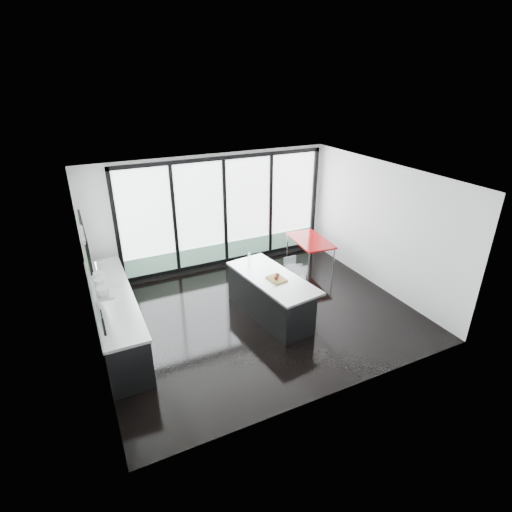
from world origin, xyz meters
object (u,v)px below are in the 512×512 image
island (269,296)px  bar_stool_near (296,291)px  red_table (309,253)px  bar_stool_far (292,279)px

island → bar_stool_near: size_ratio=3.20×
island → red_table: island is taller
red_table → island: bearing=-141.5°
island → bar_stool_near: 0.68m
bar_stool_near → bar_stool_far: bearing=77.4°
bar_stool_far → red_table: red_table is taller
bar_stool_near → island: bearing=-164.0°
bar_stool_near → bar_stool_far: (0.23, 0.55, -0.03)m
bar_stool_near → red_table: red_table is taller
bar_stool_far → red_table: 1.41m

